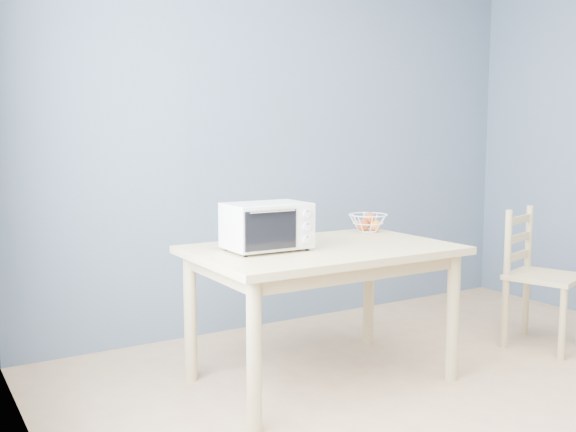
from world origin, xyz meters
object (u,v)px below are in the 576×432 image
fruit_basket (368,222)px  dining_chair (538,279)px  dining_table (322,265)px  toaster_oven (264,226)px

fruit_basket → dining_chair: (0.97, -0.53, -0.37)m
dining_table → dining_chair: dining_chair is taller
toaster_oven → fruit_basket: (0.89, 0.26, -0.07)m
dining_table → fruit_basket: (0.55, 0.31, 0.16)m
dining_table → toaster_oven: bearing=172.3°
toaster_oven → fruit_basket: size_ratio=1.36×
fruit_basket → dining_chair: dining_chair is taller
dining_table → dining_chair: size_ratio=1.58×
dining_table → fruit_basket: fruit_basket is taller
dining_table → toaster_oven: 0.41m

